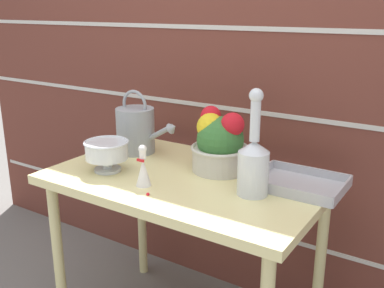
{
  "coord_description": "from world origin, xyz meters",
  "views": [
    {
      "loc": [
        0.9,
        -1.36,
        1.37
      ],
      "look_at": [
        0.0,
        0.03,
        0.86
      ],
      "focal_mm": 42.0,
      "sensor_mm": 36.0,
      "label": 1
    }
  ],
  "objects_px": {
    "crystal_pedestal_bowl": "(107,151)",
    "wire_tray": "(299,184)",
    "watering_can": "(136,129)",
    "figurine_vase": "(143,169)",
    "flower_planter": "(219,143)",
    "glass_decanter": "(253,162)"
  },
  "relations": [
    {
      "from": "crystal_pedestal_bowl",
      "to": "wire_tray",
      "type": "relative_size",
      "value": 0.56
    },
    {
      "from": "watering_can",
      "to": "figurine_vase",
      "type": "relative_size",
      "value": 2.02
    },
    {
      "from": "figurine_vase",
      "to": "wire_tray",
      "type": "xyz_separation_m",
      "value": [
        0.49,
        0.3,
        -0.05
      ]
    },
    {
      "from": "crystal_pedestal_bowl",
      "to": "figurine_vase",
      "type": "relative_size",
      "value": 1.14
    },
    {
      "from": "flower_planter",
      "to": "crystal_pedestal_bowl",
      "type": "bearing_deg",
      "value": -146.13
    },
    {
      "from": "glass_decanter",
      "to": "wire_tray",
      "type": "relative_size",
      "value": 1.18
    },
    {
      "from": "crystal_pedestal_bowl",
      "to": "glass_decanter",
      "type": "xyz_separation_m",
      "value": [
        0.59,
        0.1,
        0.04
      ]
    },
    {
      "from": "flower_planter",
      "to": "watering_can",
      "type": "bearing_deg",
      "value": 179.4
    },
    {
      "from": "crystal_pedestal_bowl",
      "to": "glass_decanter",
      "type": "relative_size",
      "value": 0.48
    },
    {
      "from": "watering_can",
      "to": "flower_planter",
      "type": "relative_size",
      "value": 1.25
    },
    {
      "from": "watering_can",
      "to": "crystal_pedestal_bowl",
      "type": "xyz_separation_m",
      "value": [
        0.06,
        -0.25,
        -0.02
      ]
    },
    {
      "from": "wire_tray",
      "to": "watering_can",
      "type": "bearing_deg",
      "value": -179.89
    },
    {
      "from": "flower_planter",
      "to": "figurine_vase",
      "type": "distance_m",
      "value": 0.33
    },
    {
      "from": "flower_planter",
      "to": "wire_tray",
      "type": "height_order",
      "value": "flower_planter"
    },
    {
      "from": "crystal_pedestal_bowl",
      "to": "glass_decanter",
      "type": "bearing_deg",
      "value": 9.89
    },
    {
      "from": "glass_decanter",
      "to": "wire_tray",
      "type": "height_order",
      "value": "glass_decanter"
    },
    {
      "from": "glass_decanter",
      "to": "wire_tray",
      "type": "bearing_deg",
      "value": 52.67
    },
    {
      "from": "glass_decanter",
      "to": "figurine_vase",
      "type": "xyz_separation_m",
      "value": [
        -0.37,
        -0.14,
        -0.06
      ]
    },
    {
      "from": "crystal_pedestal_bowl",
      "to": "glass_decanter",
      "type": "distance_m",
      "value": 0.6
    },
    {
      "from": "crystal_pedestal_bowl",
      "to": "flower_planter",
      "type": "relative_size",
      "value": 0.71
    },
    {
      "from": "glass_decanter",
      "to": "watering_can",
      "type": "bearing_deg",
      "value": 166.86
    },
    {
      "from": "crystal_pedestal_bowl",
      "to": "wire_tray",
      "type": "distance_m",
      "value": 0.75
    }
  ]
}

